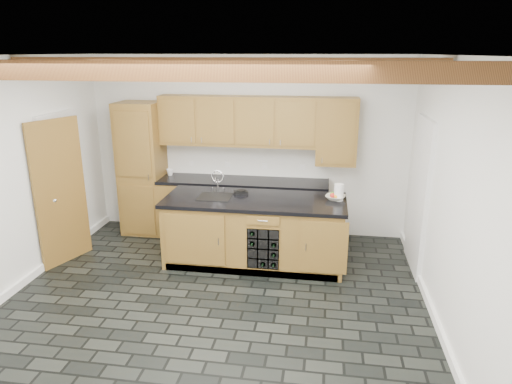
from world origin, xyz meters
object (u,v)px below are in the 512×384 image
Objects in this scene: kitchen_scale at (241,192)px; paper_towel at (339,192)px; island at (255,231)px; fruit_bowl at (335,197)px.

paper_towel reaches higher than kitchen_scale.
kitchen_scale reaches higher than island.
island is 11.62× the size of kitchen_scale.
fruit_bowl is 0.09m from paper_towel.
fruit_bowl is (1.30, -0.07, 0.00)m from kitchen_scale.
island is 10.96× the size of paper_towel.
paper_towel is (1.11, 0.11, 0.58)m from island.
island is at bearing -172.70° from fruit_bowl.
paper_towel is (0.04, -0.02, 0.08)m from fruit_bowl.
paper_towel is at bearing -29.80° from fruit_bowl.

